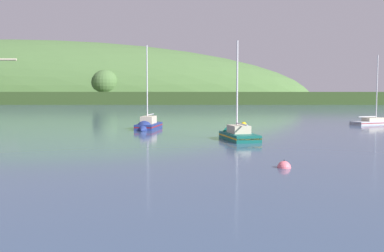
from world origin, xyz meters
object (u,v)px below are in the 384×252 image
sailboat_midwater_white (147,127)px  mooring_buoy_midchannel (284,168)px  sailboat_outer_reach (237,136)px  sailboat_near_mooring (376,124)px  mooring_buoy_foreground (244,125)px

sailboat_midwater_white → mooring_buoy_midchannel: size_ratio=12.60×
sailboat_midwater_white → mooring_buoy_midchannel: 28.60m
sailboat_outer_reach → sailboat_near_mooring: bearing=-59.6°
sailboat_midwater_white → mooring_buoy_midchannel: sailboat_midwater_white is taller
sailboat_near_mooring → mooring_buoy_foreground: sailboat_near_mooring is taller
sailboat_midwater_white → mooring_buoy_midchannel: (8.80, -27.21, -0.32)m
mooring_buoy_midchannel → sailboat_near_mooring: bearing=56.1°
sailboat_outer_reach → mooring_buoy_foreground: sailboat_outer_reach is taller
sailboat_near_mooring → sailboat_outer_reach: (-22.72, -18.23, 0.16)m
sailboat_near_mooring → sailboat_outer_reach: sailboat_near_mooring is taller
sailboat_near_mooring → sailboat_midwater_white: 32.07m
mooring_buoy_foreground → mooring_buoy_midchannel: bearing=-96.8°
sailboat_outer_reach → sailboat_midwater_white: bearing=28.1°
mooring_buoy_foreground → sailboat_midwater_white: bearing=-151.6°
sailboat_near_mooring → sailboat_outer_reach: bearing=-161.8°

